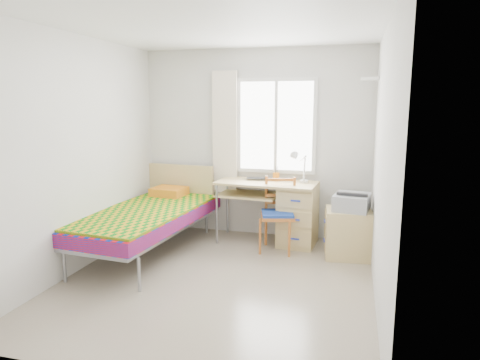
% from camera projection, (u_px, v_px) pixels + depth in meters
% --- Properties ---
extents(floor, '(3.50, 3.50, 0.00)m').
position_uv_depth(floor, '(218.00, 280.00, 4.56)').
color(floor, '#BCAD93').
rests_on(floor, ground).
extents(ceiling, '(3.50, 3.50, 0.00)m').
position_uv_depth(ceiling, '(215.00, 25.00, 4.10)').
color(ceiling, white).
rests_on(ceiling, wall_back).
extents(wall_back, '(3.20, 0.00, 3.20)m').
position_uv_depth(wall_back, '(255.00, 144.00, 6.00)').
color(wall_back, silver).
rests_on(wall_back, ground).
extents(wall_left, '(0.00, 3.50, 3.50)m').
position_uv_depth(wall_left, '(79.00, 154.00, 4.74)').
color(wall_left, silver).
rests_on(wall_left, ground).
extents(wall_right, '(0.00, 3.50, 3.50)m').
position_uv_depth(wall_right, '(382.00, 165.00, 3.93)').
color(wall_right, silver).
rests_on(wall_right, ground).
extents(window, '(1.10, 0.04, 1.30)m').
position_uv_depth(window, '(276.00, 126.00, 5.86)').
color(window, white).
rests_on(window, wall_back).
extents(curtain, '(0.35, 0.05, 1.70)m').
position_uv_depth(curtain, '(225.00, 133.00, 6.01)').
color(curtain, white).
rests_on(curtain, wall_back).
extents(floating_shelf, '(0.20, 0.32, 0.03)m').
position_uv_depth(floating_shelf, '(370.00, 79.00, 5.14)').
color(floating_shelf, white).
rests_on(floating_shelf, wall_right).
extents(bed, '(1.25, 2.34, 0.98)m').
position_uv_depth(bed, '(149.00, 216.00, 5.35)').
color(bed, gray).
rests_on(bed, floor).
extents(desk, '(1.37, 0.71, 0.83)m').
position_uv_depth(desk, '(293.00, 211.00, 5.67)').
color(desk, tan).
rests_on(desk, floor).
extents(chair, '(0.49, 0.49, 0.94)m').
position_uv_depth(chair, '(279.00, 210.00, 5.42)').
color(chair, '#A96820').
rests_on(chair, floor).
extents(cabinet, '(0.59, 0.53, 0.59)m').
position_uv_depth(cabinet, '(348.00, 233.00, 5.22)').
color(cabinet, tan).
rests_on(cabinet, floor).
extents(printer, '(0.47, 0.52, 0.20)m').
position_uv_depth(printer, '(352.00, 201.00, 5.16)').
color(printer, '#93959A').
rests_on(printer, cabinet).
extents(laptop, '(0.39, 0.29, 0.03)m').
position_uv_depth(laptop, '(259.00, 179.00, 5.80)').
color(laptop, black).
rests_on(laptop, desk).
extents(pen_cup, '(0.11, 0.11, 0.11)m').
position_uv_depth(pen_cup, '(276.00, 177.00, 5.77)').
color(pen_cup, '#FBA41B').
rests_on(pen_cup, desk).
extents(task_lamp, '(0.23, 0.33, 0.43)m').
position_uv_depth(task_lamp, '(299.00, 163.00, 5.51)').
color(task_lamp, white).
rests_on(task_lamp, desk).
extents(book, '(0.22, 0.27, 0.02)m').
position_uv_depth(book, '(250.00, 198.00, 5.81)').
color(book, gray).
rests_on(book, desk).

